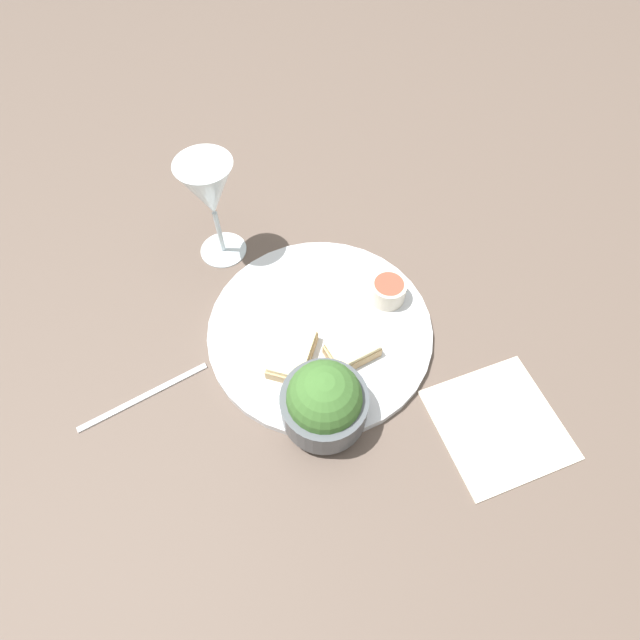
# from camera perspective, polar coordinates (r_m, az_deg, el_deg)

# --- Properties ---
(ground_plane) EXTENTS (4.00, 4.00, 0.00)m
(ground_plane) POSITION_cam_1_polar(r_m,az_deg,el_deg) (0.74, -0.00, -1.41)
(ground_plane) COLOR brown
(dinner_plate) EXTENTS (0.33, 0.33, 0.01)m
(dinner_plate) POSITION_cam_1_polar(r_m,az_deg,el_deg) (0.74, -0.00, -1.13)
(dinner_plate) COLOR silver
(dinner_plate) RESTS_ON ground_plane
(salad_bowl) EXTENTS (0.11, 0.11, 0.10)m
(salad_bowl) POSITION_cam_1_polar(r_m,az_deg,el_deg) (0.63, 0.49, -9.28)
(salad_bowl) COLOR #4C5156
(salad_bowl) RESTS_ON dinner_plate
(sauce_ramekin) EXTENTS (0.05, 0.05, 0.03)m
(sauce_ramekin) POSITION_cam_1_polar(r_m,az_deg,el_deg) (0.75, 7.78, 3.43)
(sauce_ramekin) COLOR beige
(sauce_ramekin) RESTS_ON dinner_plate
(cheese_toast_near) EXTENTS (0.09, 0.08, 0.03)m
(cheese_toast_near) POSITION_cam_1_polar(r_m,az_deg,el_deg) (0.70, -3.27, -3.84)
(cheese_toast_near) COLOR tan
(cheese_toast_near) RESTS_ON dinner_plate
(cheese_toast_far) EXTENTS (0.08, 0.07, 0.03)m
(cheese_toast_far) POSITION_cam_1_polar(r_m,az_deg,el_deg) (0.70, 3.71, -3.43)
(cheese_toast_far) COLOR tan
(cheese_toast_far) RESTS_ON dinner_plate
(wine_glass) EXTENTS (0.08, 0.08, 0.18)m
(wine_glass) POSITION_cam_1_polar(r_m,az_deg,el_deg) (0.76, -12.51, 14.01)
(wine_glass) COLOR silver
(wine_glass) RESTS_ON ground_plane
(napkin) EXTENTS (0.22, 0.22, 0.01)m
(napkin) POSITION_cam_1_polar(r_m,az_deg,el_deg) (0.72, 19.70, -11.10)
(napkin) COLOR beige
(napkin) RESTS_ON ground_plane
(fork) EXTENTS (0.18, 0.08, 0.01)m
(fork) POSITION_cam_1_polar(r_m,az_deg,el_deg) (0.73, -19.48, -8.21)
(fork) COLOR silver
(fork) RESTS_ON ground_plane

